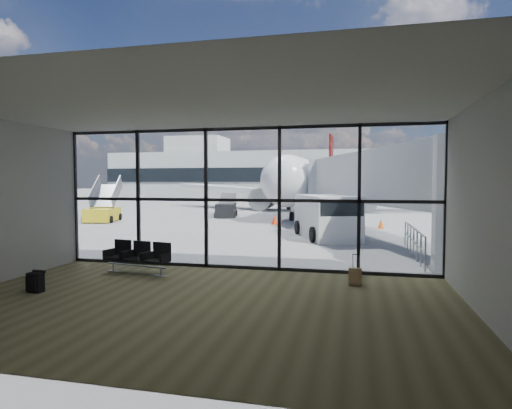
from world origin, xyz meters
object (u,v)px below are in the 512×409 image
at_px(service_van, 327,216).
at_px(seating_row, 139,256).
at_px(airliner, 317,182).
at_px(mobile_stairs, 103,213).
at_px(backpack, 35,282).
at_px(suitcase, 355,277).
at_px(belt_loader, 226,209).

bearing_deg(service_van, seating_row, -138.42).
xyz_separation_m(seating_row, airliner, (2.53, 32.09, 2.26)).
distance_m(service_van, mobile_stairs, 16.93).
distance_m(backpack, suitcase, 8.19).
bearing_deg(suitcase, belt_loader, 128.28).
relative_size(backpack, service_van, 0.10).
distance_m(suitcase, mobile_stairs, 23.12).
bearing_deg(mobile_stairs, seating_row, -69.51).
distance_m(seating_row, belt_loader, 21.10).
bearing_deg(airliner, service_van, -81.40).
distance_m(belt_loader, mobile_stairs, 9.30).
bearing_deg(belt_loader, airliner, 49.70).
bearing_deg(mobile_stairs, belt_loader, 22.64).
distance_m(backpack, mobile_stairs, 20.17).
height_order(suitcase, service_van, service_van).
distance_m(seating_row, suitcase, 6.44).
xyz_separation_m(suitcase, service_van, (-1.37, 9.72, 0.83)).
xyz_separation_m(suitcase, belt_loader, (-10.03, 21.02, 0.37)).
xyz_separation_m(suitcase, airliner, (-3.89, 32.32, 2.54)).
bearing_deg(airliner, seating_row, -92.29).
relative_size(seating_row, backpack, 3.95).
bearing_deg(belt_loader, backpack, -96.40).
height_order(suitcase, mobile_stairs, mobile_stairs).
xyz_separation_m(airliner, mobile_stairs, (-13.45, -17.04, -2.17)).
bearing_deg(service_van, backpack, -138.16).
bearing_deg(service_van, mobile_stairs, 140.47).
bearing_deg(backpack, suitcase, 20.92).
xyz_separation_m(suitcase, mobile_stairs, (-17.35, 15.28, 0.37)).
height_order(service_van, belt_loader, service_van).
xyz_separation_m(seating_row, suitcase, (6.43, -0.23, -0.28)).
bearing_deg(seating_row, mobile_stairs, 136.35).
xyz_separation_m(service_van, belt_loader, (-8.66, 11.30, -0.46)).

